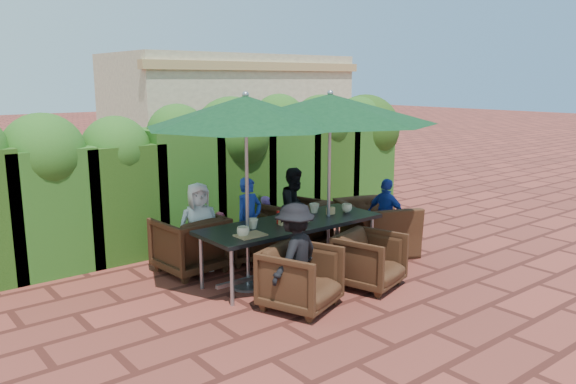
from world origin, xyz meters
TOP-DOWN VIEW (x-y plane):
  - ground at (0.00, 0.00)m, footprint 80.00×80.00m
  - dining_table at (-0.08, 0.00)m, footprint 2.55×0.90m
  - umbrella_left at (-0.76, 0.04)m, footprint 2.47×2.47m
  - umbrella_right at (0.52, -0.06)m, footprint 2.83×2.83m
  - chair_far_left at (-1.04, 1.01)m, footprint 0.89×0.85m
  - chair_far_mid at (-0.15, 0.93)m, footprint 0.82×0.79m
  - chair_far_right at (0.70, 0.86)m, footprint 1.03×0.99m
  - chair_near_left at (-0.67, -0.89)m, footprint 0.98×0.95m
  - chair_near_right at (0.45, -0.92)m, footprint 0.91×0.87m
  - chair_end_right at (1.64, 0.08)m, footprint 1.16×1.37m
  - adult_far_left at (-0.91, 0.99)m, footprint 0.67×0.49m
  - adult_far_mid at (-0.13, 0.91)m, footprint 0.48×0.41m
  - adult_far_right at (0.82, 1.02)m, footprint 0.66×0.47m
  - adult_near_left at (-0.73, -0.85)m, footprint 0.88×0.62m
  - adult_end_right at (1.74, -0.04)m, footprint 0.44×0.71m
  - child_left at (-0.53, 1.05)m, footprint 0.31×0.27m
  - child_right at (0.37, 1.15)m, footprint 0.38×0.35m
  - pedestrian_a at (1.57, 4.18)m, footprint 1.45×1.25m
  - pedestrian_b at (2.24, 4.54)m, footprint 0.79×0.53m
  - pedestrian_c at (3.66, 4.26)m, footprint 1.15×0.84m
  - cup_a at (-0.98, -0.18)m, footprint 0.16×0.16m
  - cup_b at (-0.67, 0.05)m, footprint 0.14×0.14m
  - cup_c at (0.04, -0.14)m, footprint 0.15×0.15m
  - cup_d at (0.49, 0.20)m, footprint 0.14×0.14m
  - cup_e at (0.89, -0.05)m, footprint 0.15×0.15m
  - ketchup_bottle at (-0.27, 0.05)m, footprint 0.04×0.04m
  - sauce_bottle at (-0.13, 0.12)m, footprint 0.04×0.04m
  - serving_tray at (-0.89, -0.21)m, footprint 0.35×0.25m
  - number_block_left at (-0.25, -0.04)m, footprint 0.12×0.06m
  - number_block_right at (0.61, -0.01)m, footprint 0.12×0.06m
  - hedge_wall at (-0.19, 2.32)m, footprint 9.10×1.60m
  - building at (3.50, 6.99)m, footprint 6.20×3.08m

SIDE VIEW (x-z plane):
  - ground at x=0.00m, z-range 0.00..0.00m
  - chair_far_mid at x=-0.15m, z-range 0.00..0.72m
  - child_left at x=-0.53m, z-range 0.00..0.76m
  - chair_near_right at x=0.45m, z-range 0.00..0.76m
  - chair_near_left at x=-0.67m, z-range 0.00..0.79m
  - child_right at x=0.37m, z-range 0.00..0.85m
  - chair_far_left at x=-1.04m, z-range 0.00..0.86m
  - chair_far_right at x=0.70m, z-range 0.00..0.87m
  - chair_end_right at x=1.64m, z-range 0.00..1.01m
  - adult_end_right at x=1.74m, z-range 0.00..1.13m
  - adult_far_mid at x=-0.13m, z-range 0.00..1.22m
  - adult_far_left at x=-0.91m, z-range 0.00..1.23m
  - adult_near_left at x=-0.73m, z-range 0.00..1.25m
  - adult_far_right at x=0.82m, z-range 0.00..1.26m
  - dining_table at x=-0.08m, z-range 0.30..1.05m
  - serving_tray at x=-0.89m, z-range 0.75..0.77m
  - pedestrian_a at x=1.57m, z-range 0.00..1.53m
  - pedestrian_b at x=2.24m, z-range 0.00..1.55m
  - number_block_left at x=-0.25m, z-range 0.75..0.85m
  - number_block_right at x=0.61m, z-range 0.75..0.85m
  - cup_c at x=0.04m, z-range 0.75..0.87m
  - cup_e at x=0.89m, z-range 0.75..0.87m
  - cup_a at x=-0.98m, z-range 0.75..0.87m
  - cup_b at x=-0.67m, z-range 0.75..0.88m
  - cup_d at x=0.49m, z-range 0.75..0.88m
  - pedestrian_c at x=3.66m, z-range 0.00..1.64m
  - ketchup_bottle at x=-0.27m, z-range 0.75..0.92m
  - sauce_bottle at x=-0.13m, z-range 0.75..0.92m
  - hedge_wall at x=-0.19m, z-range 0.10..2.50m
  - building at x=3.50m, z-range 0.01..3.21m
  - umbrella_left at x=-0.76m, z-range 0.98..3.44m
  - umbrella_right at x=0.52m, z-range 0.98..3.44m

